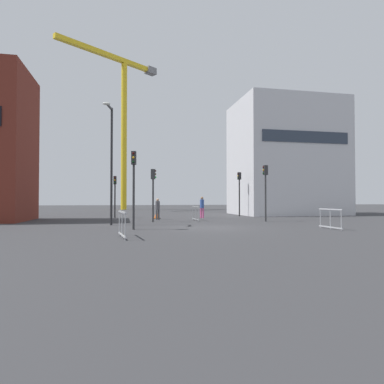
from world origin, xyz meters
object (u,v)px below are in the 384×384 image
at_px(construction_crane, 122,109).
at_px(streetlamp_tall, 111,156).
at_px(traffic_light_island, 239,187).
at_px(traffic_light_median, 115,190).
at_px(pedestrian_waiting, 158,207).
at_px(traffic_light_far, 265,184).
at_px(traffic_cone_striped, 157,215).
at_px(traffic_light_corner, 153,186).
at_px(pedestrian_walking, 202,206).
at_px(traffic_light_verge, 134,177).

distance_m(construction_crane, streetlamp_tall, 34.48).
distance_m(traffic_light_island, traffic_light_median, 11.53).
height_order(construction_crane, pedestrian_waiting, construction_crane).
bearing_deg(traffic_light_island, traffic_light_median, -175.84).
height_order(traffic_light_island, traffic_light_median, traffic_light_island).
relative_size(traffic_light_far, traffic_cone_striped, 6.48).
xyz_separation_m(construction_crane, traffic_light_island, (11.07, -23.15, -13.07)).
distance_m(traffic_light_corner, pedestrian_walking, 6.45).
distance_m(traffic_light_far, traffic_light_corner, 8.00).
relative_size(streetlamp_tall, traffic_light_verge, 1.76).
relative_size(traffic_light_verge, traffic_light_corner, 1.11).
distance_m(traffic_light_island, traffic_cone_striped, 8.89).
distance_m(traffic_light_verge, pedestrian_waiting, 8.65).
height_order(pedestrian_walking, pedestrian_waiting, pedestrian_walking).
distance_m(traffic_light_far, traffic_light_verge, 10.54).
xyz_separation_m(traffic_light_far, pedestrian_walking, (-3.41, 5.36, -1.64)).
distance_m(streetlamp_tall, traffic_light_verge, 3.72).
bearing_deg(traffic_light_corner, traffic_light_far, -7.13).
bearing_deg(pedestrian_walking, traffic_light_median, 167.54).
xyz_separation_m(pedestrian_waiting, traffic_cone_striped, (0.08, 1.59, -0.67)).
height_order(streetlamp_tall, pedestrian_waiting, streetlamp_tall).
height_order(traffic_light_island, traffic_cone_striped, traffic_light_island).
relative_size(traffic_light_corner, pedestrian_walking, 2.04).
bearing_deg(pedestrian_waiting, traffic_light_island, 27.59).
distance_m(traffic_light_verge, traffic_light_corner, 5.86).
xyz_separation_m(traffic_light_far, traffic_cone_striped, (-7.30, 5.13, -2.41)).
relative_size(construction_crane, traffic_light_corner, 6.49).
xyz_separation_m(traffic_light_median, traffic_cone_striped, (3.39, -1.84, -2.14)).
bearing_deg(traffic_light_median, construction_crane, 89.00).
xyz_separation_m(construction_crane, traffic_light_corner, (2.33, -29.96, -13.35)).
height_order(streetlamp_tall, traffic_light_verge, streetlamp_tall).
xyz_separation_m(pedestrian_walking, pedestrian_waiting, (-3.96, -1.83, -0.10)).
bearing_deg(pedestrian_waiting, streetlamp_tall, -123.65).
bearing_deg(traffic_light_corner, streetlamp_tall, -138.14).
bearing_deg(construction_crane, traffic_light_corner, -85.55).
distance_m(streetlamp_tall, traffic_light_island, 14.89).
bearing_deg(pedestrian_walking, streetlamp_tall, -136.81).
bearing_deg(streetlamp_tall, traffic_light_median, 89.72).
relative_size(traffic_light_corner, traffic_cone_striped, 5.95).
distance_m(streetlamp_tall, traffic_light_far, 10.94).
distance_m(construction_crane, pedestrian_waiting, 31.33).
bearing_deg(traffic_light_corner, traffic_light_median, 114.71).
height_order(traffic_light_verge, traffic_light_median, traffic_light_verge).
height_order(construction_crane, traffic_light_verge, construction_crane).
bearing_deg(traffic_light_median, traffic_cone_striped, -28.50).
distance_m(construction_crane, traffic_light_verge, 37.96).
relative_size(traffic_light_far, pedestrian_walking, 2.22).
xyz_separation_m(traffic_light_island, traffic_light_median, (-11.49, -0.84, -0.36)).
bearing_deg(traffic_light_far, pedestrian_walking, 122.46).
xyz_separation_m(construction_crane, traffic_light_far, (10.27, -30.95, -13.15)).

